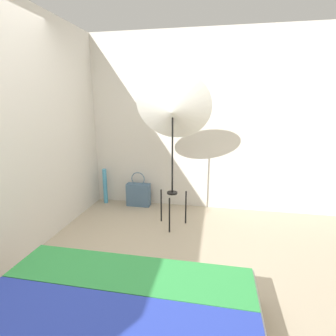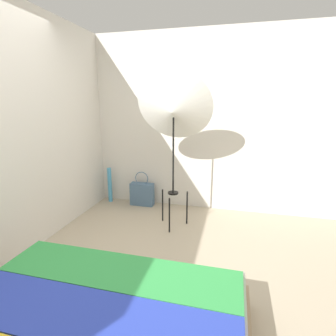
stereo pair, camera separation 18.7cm
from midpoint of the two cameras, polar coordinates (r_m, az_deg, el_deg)
The scene contains 6 objects.
ground_plane at distance 2.41m, azimuth -10.69°, elevation -27.79°, with size 14.00×14.00×0.00m, color tan.
wall_back at distance 4.01m, azimuth 2.58°, elevation 9.76°, with size 8.00×0.05×2.60m.
wall_side_left at distance 3.33m, azimuth -23.99°, elevation 7.69°, with size 0.05×8.00×2.60m.
photo_umbrella at distance 3.22m, azimuth 2.90°, elevation 12.51°, with size 0.94×0.58×1.98m.
tote_bag at distance 4.21m, azimuth -4.40°, elevation -5.61°, with size 0.37×0.14×0.55m.
paper_roll at distance 4.40m, azimuth -11.37°, elevation -3.64°, with size 0.07×0.07×0.57m.
Camera 2 is at (0.91, -1.59, 1.60)m, focal length 28.00 mm.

